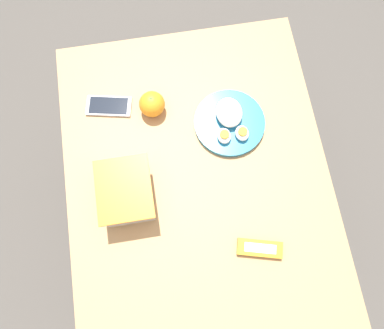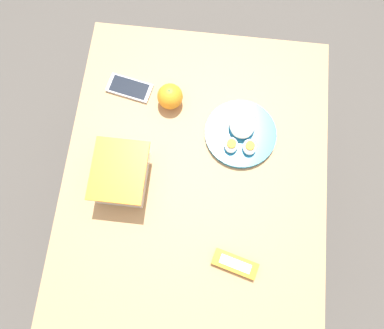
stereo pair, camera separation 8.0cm
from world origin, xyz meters
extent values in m
plane|color=#4C4742|center=(0.00, 0.00, 0.00)|extent=(10.00, 10.00, 0.00)
cube|color=#AD7F51|center=(0.00, 0.00, 0.72)|extent=(1.00, 0.79, 0.03)
cylinder|color=#936C45|center=(-0.44, -0.34, 0.35)|extent=(0.05, 0.05, 0.70)
cylinder|color=#936C45|center=(0.44, -0.34, 0.35)|extent=(0.05, 0.05, 0.70)
cylinder|color=#936C45|center=(0.44, 0.34, 0.35)|extent=(0.05, 0.05, 0.70)
cube|color=white|center=(-0.03, 0.21, 0.78)|extent=(0.17, 0.14, 0.09)
cube|color=beige|center=(-0.03, 0.21, 0.76)|extent=(0.15, 0.12, 0.06)
cube|color=orange|center=(-0.03, 0.21, 0.83)|extent=(0.18, 0.15, 0.01)
ellipsoid|color=tan|center=(-0.07, 0.20, 0.79)|extent=(0.05, 0.04, 0.03)
ellipsoid|color=tan|center=(0.02, 0.20, 0.79)|extent=(0.06, 0.05, 0.02)
sphere|color=orange|center=(0.23, 0.10, 0.77)|extent=(0.08, 0.08, 0.08)
cylinder|color=#4C662D|center=(0.23, 0.10, 0.81)|extent=(0.01, 0.01, 0.00)
cylinder|color=teal|center=(0.15, -0.13, 0.74)|extent=(0.22, 0.22, 0.02)
ellipsoid|color=white|center=(0.17, -0.13, 0.77)|extent=(0.10, 0.08, 0.04)
ellipsoid|color=white|center=(0.10, -0.15, 0.76)|extent=(0.05, 0.04, 0.03)
cylinder|color=#F4A823|center=(0.10, -0.15, 0.78)|extent=(0.03, 0.03, 0.01)
ellipsoid|color=white|center=(0.10, -0.10, 0.76)|extent=(0.05, 0.04, 0.03)
cylinder|color=#F4A823|center=(0.10, -0.10, 0.78)|extent=(0.03, 0.03, 0.01)
cube|color=orange|center=(-0.24, -0.14, 0.74)|extent=(0.08, 0.13, 0.02)
cube|color=white|center=(-0.24, -0.14, 0.75)|extent=(0.05, 0.09, 0.00)
cube|color=#ADADB2|center=(0.27, 0.24, 0.74)|extent=(0.09, 0.15, 0.01)
cube|color=black|center=(0.27, 0.24, 0.74)|extent=(0.08, 0.13, 0.00)
camera|label=1|loc=(-0.27, 0.06, 1.82)|focal=35.00mm
camera|label=2|loc=(-0.27, -0.02, 1.82)|focal=35.00mm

